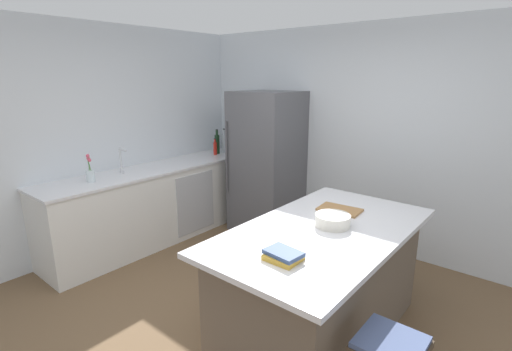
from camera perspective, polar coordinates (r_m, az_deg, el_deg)
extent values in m
plane|color=brown|center=(3.28, -1.58, -23.03)|extent=(7.20, 7.20, 0.00)
cube|color=silver|center=(4.58, 17.23, 5.25)|extent=(6.00, 0.10, 2.60)
cube|color=silver|center=(4.65, -25.17, 4.63)|extent=(0.10, 6.00, 2.60)
cube|color=silver|center=(4.88, -14.76, -4.30)|extent=(0.63, 2.80, 0.90)
cube|color=silver|center=(4.75, -15.13, 1.01)|extent=(0.66, 2.83, 0.03)
cube|color=#B2B5BA|center=(4.85, -9.17, -4.14)|extent=(0.01, 0.60, 0.76)
cube|color=brown|center=(3.11, 9.90, -16.02)|extent=(0.91, 1.73, 0.87)
cube|color=silver|center=(2.90, 10.31, -8.31)|extent=(1.07, 1.93, 0.04)
cube|color=#56565B|center=(4.90, 1.65, 1.95)|extent=(0.79, 0.74, 1.83)
cylinder|color=#4C4C51|center=(4.82, -4.51, 2.81)|extent=(0.02, 0.02, 0.92)
cube|color=#473828|center=(2.38, 19.79, -23.40)|extent=(0.36, 0.36, 0.04)
cube|color=#47567F|center=(2.36, 19.87, -22.73)|extent=(0.34, 0.34, 0.03)
cylinder|color=silver|center=(4.58, -19.76, 0.45)|extent=(0.05, 0.05, 0.02)
cylinder|color=silver|center=(4.55, -19.92, 2.27)|extent=(0.02, 0.02, 0.28)
cylinder|color=silver|center=(4.48, -19.66, 3.67)|extent=(0.14, 0.02, 0.02)
cylinder|color=silver|center=(4.33, -23.91, -0.07)|extent=(0.09, 0.09, 0.12)
cylinder|color=#4C7F3D|center=(4.32, -24.05, 1.09)|extent=(0.01, 0.03, 0.20)
sphere|color=#DB4C66|center=(4.30, -24.19, 2.38)|extent=(0.04, 0.04, 0.04)
cylinder|color=#4C7F3D|center=(4.30, -24.11, 1.24)|extent=(0.01, 0.02, 0.23)
sphere|color=#DB4C66|center=(4.28, -24.27, 2.75)|extent=(0.04, 0.04, 0.04)
cylinder|color=#4C7F3D|center=(4.30, -23.91, 0.94)|extent=(0.01, 0.04, 0.18)
sphere|color=#DB4C66|center=(4.28, -24.04, 2.14)|extent=(0.04, 0.04, 0.04)
cylinder|color=#8CB79E|center=(5.50, -3.77, 4.70)|extent=(0.07, 0.07, 0.22)
cylinder|color=#8CB79E|center=(5.48, -3.80, 6.22)|extent=(0.03, 0.03, 0.07)
cylinder|color=black|center=(5.47, -3.81, 6.66)|extent=(0.03, 0.03, 0.01)
cylinder|color=silver|center=(5.48, -4.86, 4.87)|extent=(0.08, 0.08, 0.27)
cylinder|color=silver|center=(5.46, -4.90, 6.61)|extent=(0.03, 0.03, 0.07)
cylinder|color=black|center=(5.45, -4.91, 7.05)|extent=(0.03, 0.03, 0.01)
cylinder|color=#19381E|center=(5.43, -5.94, 4.76)|extent=(0.07, 0.07, 0.27)
cylinder|color=#19381E|center=(5.40, -5.98, 6.52)|extent=(0.03, 0.03, 0.07)
cylinder|color=black|center=(5.40, -6.00, 6.94)|extent=(0.04, 0.04, 0.01)
cylinder|color=red|center=(5.36, -6.25, 4.11)|extent=(0.05, 0.05, 0.18)
cylinder|color=red|center=(5.34, -6.28, 5.30)|extent=(0.02, 0.02, 0.05)
cylinder|color=black|center=(5.33, -6.29, 5.61)|extent=(0.03, 0.03, 0.01)
cube|color=gold|center=(2.40, 4.20, -12.33)|extent=(0.21, 0.18, 0.03)
cube|color=#334770|center=(2.38, 4.21, -11.68)|extent=(0.24, 0.18, 0.03)
cylinder|color=silver|center=(2.93, 11.60, -6.72)|extent=(0.27, 0.27, 0.09)
cube|color=#9E7042|center=(3.28, 12.62, -5.10)|extent=(0.37, 0.25, 0.02)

